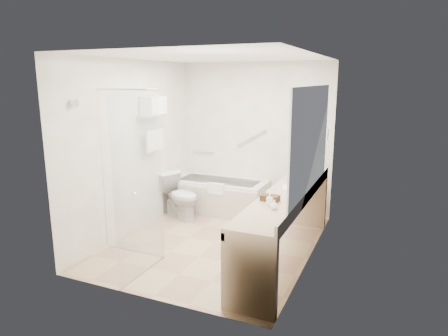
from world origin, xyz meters
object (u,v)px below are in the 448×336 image
at_px(bathtub, 219,196).
at_px(toilet, 180,196).
at_px(water_bottle_left, 312,167).
at_px(vanity_counter, 286,211).
at_px(amenity_basket, 270,198).

distance_m(bathtub, toilet, 0.71).
bearing_deg(water_bottle_left, bathtub, 174.97).
bearing_deg(water_bottle_left, toilet, -168.87).
xyz_separation_m(vanity_counter, water_bottle_left, (0.06, 1.25, 0.31)).
relative_size(vanity_counter, amenity_basket, 13.35).
bearing_deg(amenity_basket, water_bottle_left, 83.78).
height_order(toilet, water_bottle_left, water_bottle_left).
relative_size(vanity_counter, toilet, 3.66).
bearing_deg(amenity_basket, bathtub, 129.66).
bearing_deg(bathtub, amenity_basket, -50.34).
xyz_separation_m(toilet, amenity_basket, (1.86, -1.16, 0.52)).
distance_m(vanity_counter, toilet, 2.17).
bearing_deg(bathtub, water_bottle_left, -5.03).
height_order(vanity_counter, amenity_basket, vanity_counter).
bearing_deg(amenity_basket, toilet, 147.99).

